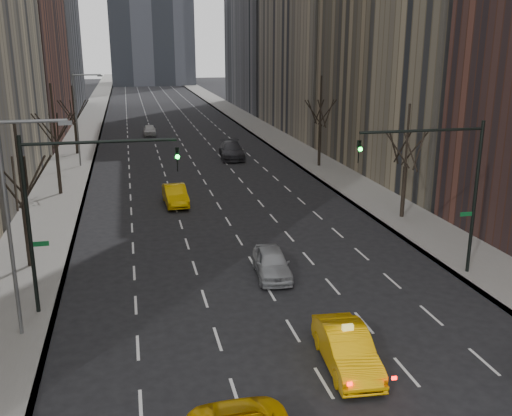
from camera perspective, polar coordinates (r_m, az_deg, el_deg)
sidewalk_left at (r=84.08m, az=-16.70°, el=7.40°), size 4.50×320.00×0.15m
sidewalk_right at (r=85.90m, az=-0.03°, el=8.24°), size 4.50×320.00×0.15m
tree_lw_b at (r=32.57m, az=-22.24°, el=0.53°), size 3.36×3.50×7.82m
tree_lw_c at (r=48.01m, az=-19.36°, el=5.89°), size 3.36×3.50×8.74m
tree_lw_d at (r=65.81m, az=-17.67°, el=8.15°), size 3.36×3.50×7.36m
tree_rw_b at (r=40.37m, az=14.70°, el=4.03°), size 3.36×3.50×7.82m
tree_rw_c at (r=56.66m, az=6.42°, el=8.12°), size 3.36×3.50×8.74m
traffic_mast_left at (r=25.97m, az=-18.38°, el=1.23°), size 6.69×0.39×8.00m
traffic_mast_right at (r=30.09m, az=18.60°, el=3.17°), size 6.69×0.39×8.00m
streetlight_near at (r=24.28m, az=-22.89°, el=0.09°), size 2.83×0.22×9.00m
streetlight_far at (r=58.55m, az=-17.22°, el=9.33°), size 2.83×0.22×9.00m
taxi_sedan at (r=22.31m, az=9.05°, el=-13.70°), size 1.97×4.77×1.54m
silver_sedan_ahead at (r=30.03m, az=1.59°, el=-5.50°), size 2.11×4.45×1.47m
far_taxi at (r=43.67m, az=-8.08°, el=1.29°), size 1.79×4.64×1.51m
far_suv_grey at (r=61.12m, az=-2.45°, el=5.78°), size 2.94×6.18×1.74m
far_car_white at (r=78.37m, az=-10.60°, el=7.67°), size 1.70×4.10×1.39m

